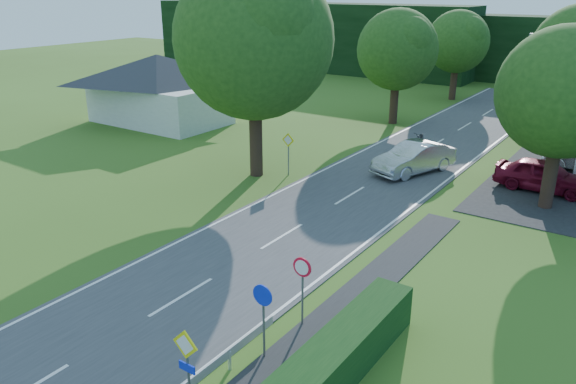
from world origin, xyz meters
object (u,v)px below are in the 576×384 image
Objects in this scene: streetlight at (558,108)px; moving_car at (414,158)px; motorcycle at (420,139)px; parked_car_red at (544,175)px.

moving_car is (-6.91, -0.66, -3.57)m from streetlight.
motorcycle is (-8.79, 4.92, -3.96)m from streetlight.
parked_car_red is (6.72, 1.01, -0.03)m from moving_car.
moving_car is 1.08× the size of parked_car_red.
moving_car reaches higher than motorcycle.
streetlight is 1.54× the size of moving_car.
moving_car is 5.90m from motorcycle.
moving_car is at bearing -174.53° from streetlight.
parked_car_red reaches higher than motorcycle.
streetlight is 10.82m from motorcycle.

